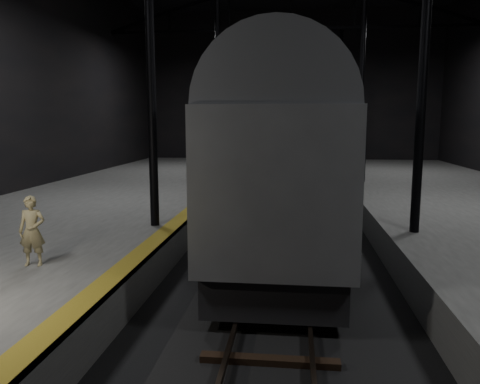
# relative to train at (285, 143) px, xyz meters

# --- Properties ---
(ground) EXTENTS (44.00, 44.00, 0.00)m
(ground) POSITION_rel_train_xyz_m (0.00, -1.70, -3.26)
(ground) COLOR black
(ground) RESTS_ON ground
(platform_left) EXTENTS (9.00, 43.80, 1.00)m
(platform_left) POSITION_rel_train_xyz_m (-7.50, -1.70, -2.76)
(platform_left) COLOR #4E4E4B
(platform_left) RESTS_ON ground
(tactile_strip) EXTENTS (0.50, 43.80, 0.01)m
(tactile_strip) POSITION_rel_train_xyz_m (-3.25, -1.70, -2.25)
(tactile_strip) COLOR olive
(tactile_strip) RESTS_ON platform_left
(track) EXTENTS (2.40, 43.00, 0.24)m
(track) POSITION_rel_train_xyz_m (0.00, -1.70, -3.19)
(track) COLOR #3F3328
(track) RESTS_ON ground
(train) EXTENTS (3.26, 21.83, 5.84)m
(train) POSITION_rel_train_xyz_m (0.00, 0.00, 0.00)
(train) COLOR #96999E
(train) RESTS_ON ground
(woman) EXTENTS (0.62, 0.46, 1.54)m
(woman) POSITION_rel_train_xyz_m (-5.26, -9.89, -1.49)
(woman) COLOR #9A8D5E
(woman) RESTS_ON platform_left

